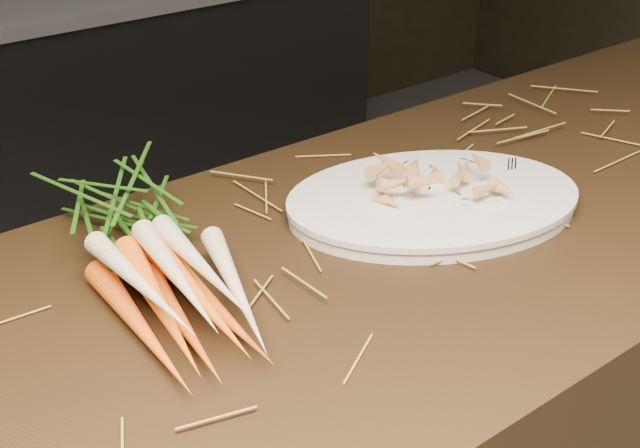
% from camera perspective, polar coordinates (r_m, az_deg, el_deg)
% --- Properties ---
extents(main_counter, '(2.40, 0.70, 0.90)m').
position_cam_1_polar(main_counter, '(1.48, 7.28, -14.94)').
color(main_counter, black).
rests_on(main_counter, ground).
extents(back_counter, '(1.82, 0.62, 0.84)m').
position_cam_1_polar(back_counter, '(3.00, -13.86, 8.40)').
color(back_counter, black).
rests_on(back_counter, ground).
extents(straw_bedding, '(1.40, 0.60, 0.02)m').
position_cam_1_polar(straw_bedding, '(1.20, 8.67, 0.78)').
color(straw_bedding, olive).
rests_on(straw_bedding, main_counter).
extents(root_veg_bunch, '(0.20, 0.53, 0.10)m').
position_cam_1_polar(root_veg_bunch, '(1.07, -12.78, -1.31)').
color(root_veg_bunch, orange).
rests_on(root_veg_bunch, main_counter).
extents(serving_platter, '(0.52, 0.45, 0.02)m').
position_cam_1_polar(serving_platter, '(1.22, 8.05, 1.45)').
color(serving_platter, white).
rests_on(serving_platter, main_counter).
extents(roasted_veg_heap, '(0.26, 0.23, 0.05)m').
position_cam_1_polar(roasted_veg_heap, '(1.20, 8.17, 2.97)').
color(roasted_veg_heap, '#C58342').
rests_on(roasted_veg_heap, serving_platter).
extents(serving_fork, '(0.14, 0.12, 0.00)m').
position_cam_1_polar(serving_fork, '(1.26, 15.11, 2.36)').
color(serving_fork, silver).
rests_on(serving_fork, serving_platter).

